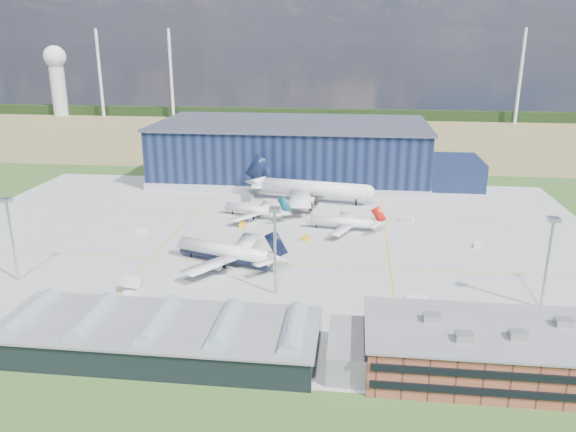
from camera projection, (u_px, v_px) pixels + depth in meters
The scene contains 25 objects.
ground at pixel (257, 250), 172.84m from camera, with size 600.00×600.00×0.00m, color #2A511E.
apron at pixel (262, 239), 182.30m from camera, with size 220.00×160.00×0.08m.
farmland at pixel (313, 135), 381.07m from camera, with size 600.00×220.00×0.01m, color #907F4E.
treeline at pixel (320, 114), 455.58m from camera, with size 600.00×8.00×8.00m, color black.
horizon_dressing at pixel (89, 74), 462.95m from camera, with size 440.20×18.00×70.00m.
hangar at pixel (298, 154), 258.75m from camera, with size 145.00×62.00×26.10m.
ops_building at pixel (484, 350), 108.33m from camera, with size 46.00×23.00×10.90m.
glass_concourse at pixel (176, 336), 115.67m from camera, with size 78.00×23.00×8.60m.
light_mast_west at pixel (10, 226), 146.62m from camera, with size 2.60×2.60×23.00m.
light_mast_center at pixel (275, 237), 138.65m from camera, with size 2.60×2.60×23.00m.
light_mast_east at pixel (550, 248), 131.24m from camera, with size 2.60×2.60×23.00m.
airliner_navy at pixel (225, 244), 160.44m from camera, with size 37.89×37.07×12.36m, color white, non-canonical shape.
airliner_red at pixel (342, 217), 189.40m from camera, with size 27.98×27.37×9.12m, color white, non-canonical shape.
airliner_widebody at pixel (314, 181), 220.71m from camera, with size 54.19×53.01×17.67m, color white, non-canonical shape.
airliner_regional at pixel (253, 205), 202.71m from camera, with size 28.57×27.95×9.32m, color white, non-canonical shape.
gse_tug_b at pixel (306, 238), 181.34m from camera, with size 2.09×3.13×1.36m, color #FFAE16.
gse_van_a at pixel (416, 302), 136.19m from camera, with size 2.47×5.65×2.47m, color silver.
gse_cart_a at pixel (477, 245), 174.99m from camera, with size 2.02×3.02×1.31m, color silver.
gse_van_b at pixel (407, 219), 198.97m from camera, with size 2.01×4.38×2.01m, color silver.
gse_tug_c at pixel (242, 225), 194.06m from camera, with size 2.10×3.37×1.47m, color #FFAE16.
gse_cart_b at pixel (142, 232), 187.14m from camera, with size 2.24×3.36×1.45m, color silver.
gse_van_c at pixel (409, 328), 124.16m from camera, with size 2.26×4.71×2.26m, color silver.
airstair at pixel (131, 285), 144.50m from camera, with size 1.99×4.97×3.18m, color silver.
car_a at pixel (417, 310), 133.25m from camera, with size 1.49×3.71×1.27m, color #99999E.
car_b at pixel (408, 334), 122.44m from camera, with size 1.42×4.06×1.34m, color #99999E.
Camera 1 is at (28.84, -159.29, 62.22)m, focal length 35.00 mm.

